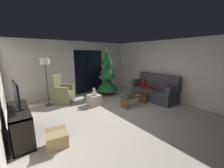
{
  "coord_description": "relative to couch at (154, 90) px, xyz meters",
  "views": [
    {
      "loc": [
        -2.55,
        -3.25,
        1.94
      ],
      "look_at": [
        0.4,
        0.7,
        0.85
      ],
      "focal_mm": 22.16,
      "sensor_mm": 36.0,
      "label": 1
    }
  ],
  "objects": [
    {
      "name": "cardboard_box_open_near_shelf",
      "position": [
        -4.24,
        -0.72,
        -0.25
      ],
      "size": [
        0.49,
        0.56,
        0.33
      ],
      "color": "tan",
      "rests_on": "ground"
    },
    {
      "name": "coffee_table",
      "position": [
        -1.2,
        -0.01,
        -0.14
      ],
      "size": [
        1.1,
        0.4,
        0.39
      ],
      "color": "brown",
      "rests_on": "ground"
    },
    {
      "name": "christmas_tree",
      "position": [
        -1.2,
        1.79,
        0.55
      ],
      "size": [
        1.01,
        1.01,
        2.15
      ],
      "color": "#4C1E19",
      "rests_on": "ground"
    },
    {
      "name": "wall_right",
      "position": [
        0.54,
        -0.26,
        0.85
      ],
      "size": [
        0.12,
        6.0,
        2.5
      ],
      "primitive_type": "cube",
      "color": "silver",
      "rests_on": "ground"
    },
    {
      "name": "couch",
      "position": [
        0.0,
        0.0,
        0.0
      ],
      "size": [
        0.78,
        1.94,
        1.08
      ],
      "color": "#3D3D42",
      "rests_on": "ground"
    },
    {
      "name": "ground_plane",
      "position": [
        -2.32,
        -0.26,
        -0.4
      ],
      "size": [
        7.0,
        7.0,
        0.0
      ],
      "primitive_type": "plane",
      "color": "#BCB2A8"
    },
    {
      "name": "wall_back",
      "position": [
        -2.32,
        2.8,
        0.85
      ],
      "size": [
        5.72,
        0.12,
        2.5
      ],
      "primitive_type": "cube",
      "color": "silver",
      "rests_on": "ground"
    },
    {
      "name": "patio_door_glass",
      "position": [
        -1.66,
        2.71,
        0.65
      ],
      "size": [
        1.5,
        0.02,
        2.1
      ],
      "primitive_type": "cube",
      "color": "black",
      "rests_on": "ground"
    },
    {
      "name": "teddy_bear_cream",
      "position": [
        -2.39,
        0.94,
        0.11
      ],
      "size": [
        0.22,
        0.21,
        0.29
      ],
      "color": "beige",
      "rests_on": "ottoman"
    },
    {
      "name": "remote_graphite",
      "position": [
        -0.93,
        -0.0,
        0.01
      ],
      "size": [
        0.13,
        0.15,
        0.02
      ],
      "primitive_type": "cube",
      "rotation": [
        0.0,
        0.0,
        2.46
      ],
      "color": "#333338",
      "rests_on": "coffee_table"
    },
    {
      "name": "media_shelf",
      "position": [
        -4.85,
        0.01,
        -0.06
      ],
      "size": [
        0.4,
        1.4,
        0.73
      ],
      "color": "black",
      "rests_on": "ground"
    },
    {
      "name": "cell_phone",
      "position": [
        -1.54,
        -0.0,
        0.06
      ],
      "size": [
        0.12,
        0.16,
        0.01
      ],
      "primitive_type": "cube",
      "rotation": [
        0.0,
        0.0,
        0.43
      ],
      "color": "black",
      "rests_on": "book_stack"
    },
    {
      "name": "television",
      "position": [
        -4.81,
        0.07,
        0.64
      ],
      "size": [
        0.23,
        0.84,
        0.61
      ],
      "color": "black",
      "rests_on": "media_shelf"
    },
    {
      "name": "armchair",
      "position": [
        -3.29,
        1.92,
        0.0
      ],
      "size": [
        0.96,
        0.96,
        1.13
      ],
      "color": "olive",
      "rests_on": "ground"
    },
    {
      "name": "patio_door_frame",
      "position": [
        -1.66,
        2.73,
        0.7
      ],
      "size": [
        1.6,
        0.02,
        2.2
      ],
      "primitive_type": "cube",
      "color": "silver",
      "rests_on": "ground"
    },
    {
      "name": "book_stack",
      "position": [
        -1.57,
        -0.01,
        0.03
      ],
      "size": [
        0.24,
        0.2,
        0.07
      ],
      "color": "#337042",
      "rests_on": "coffee_table"
    },
    {
      "name": "remote_white",
      "position": [
        -1.1,
        -0.1,
        0.01
      ],
      "size": [
        0.13,
        0.15,
        0.02
      ],
      "primitive_type": "cube",
      "rotation": [
        0.0,
        0.0,
        0.63
      ],
      "color": "silver",
      "rests_on": "coffee_table"
    },
    {
      "name": "floor_lamp",
      "position": [
        -3.8,
        1.96,
        1.11
      ],
      "size": [
        0.32,
        0.32,
        1.78
      ],
      "color": "#2D2D30",
      "rests_on": "ground"
    },
    {
      "name": "ottoman",
      "position": [
        -2.4,
        0.95,
        -0.2
      ],
      "size": [
        0.44,
        0.44,
        0.39
      ],
      "primitive_type": "cube",
      "color": "beige",
      "rests_on": "ground"
    }
  ]
}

